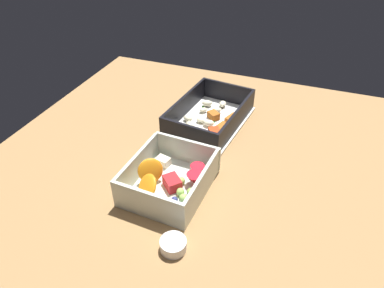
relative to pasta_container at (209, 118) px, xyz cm
name	(u,v)px	position (x,y,z in cm)	size (l,w,h in cm)	color
table_surface	(192,160)	(12.57, 0.46, -2.70)	(80.00, 80.00, 2.00)	#9E7547
pasta_container	(209,118)	(0.00, 0.00, 0.00)	(22.87, 16.32, 5.51)	white
fruit_bowl	(169,180)	(22.73, -0.14, 0.35)	(16.57, 14.25, 5.81)	silver
paper_cup_liner	(173,245)	(34.68, 5.63, -0.78)	(4.07, 4.07, 1.82)	white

